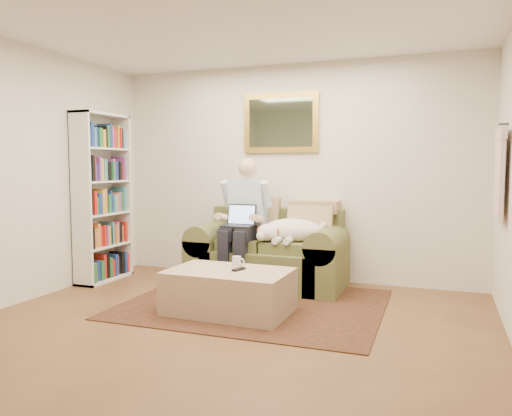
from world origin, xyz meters
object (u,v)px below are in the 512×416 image
Objects in this scene: sofa at (268,260)px; seated_man at (242,223)px; sleeping_dog at (293,230)px; ottoman at (229,292)px; bookshelf at (102,198)px; laptop at (240,220)px; coffee_mug at (237,261)px.

sofa is 0.53m from seated_man.
ottoman is (-0.30, -1.07, -0.46)m from sleeping_dog.
sofa is 2.12m from bookshelf.
seated_man is 0.08m from laptop.
coffee_mug is (-0.30, -0.89, -0.21)m from sleeping_dog.
seated_man is at bearing 8.85° from bookshelf.
laptop is at bearing -166.36° from sleeping_dog.
bookshelf is (-1.70, -0.26, 0.27)m from seated_man.
coffee_mug is at bearing -69.92° from laptop.
sofa is 0.49m from sleeping_dog.
seated_man is 1.74m from bookshelf.
coffee_mug is (0.27, -0.75, -0.31)m from laptop.
sleeping_dog is 2.32m from bookshelf.
sofa is at bearing 164.26° from sleeping_dog.
laptop is (0.00, -0.07, 0.04)m from seated_man.
seated_man is 4.33× the size of laptop.
bookshelf is at bearing -167.78° from sofa.
ottoman is at bearing -90.79° from coffee_mug.
bookshelf is at bearing 164.39° from coffee_mug.
sleeping_dog is at bearing -15.74° from sofa.
laptop is (-0.26, -0.23, 0.47)m from sofa.
sleeping_dog is (0.58, 0.07, -0.07)m from seated_man.
ottoman is at bearing -20.36° from bookshelf.
bookshelf is at bearing -173.40° from laptop.
ottoman is 0.56× the size of bookshelf.
sleeping_dog is at bearing 8.41° from bookshelf.
laptop is 0.47× the size of sleeping_dog.
bookshelf is (-1.70, -0.20, 0.23)m from laptop.
bookshelf is (-1.96, -0.42, 0.70)m from sofa.
seated_man is 1.31× the size of ottoman.
coffee_mug is (0.01, -0.98, 0.16)m from sofa.
bookshelf is at bearing -171.59° from sleeping_dog.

